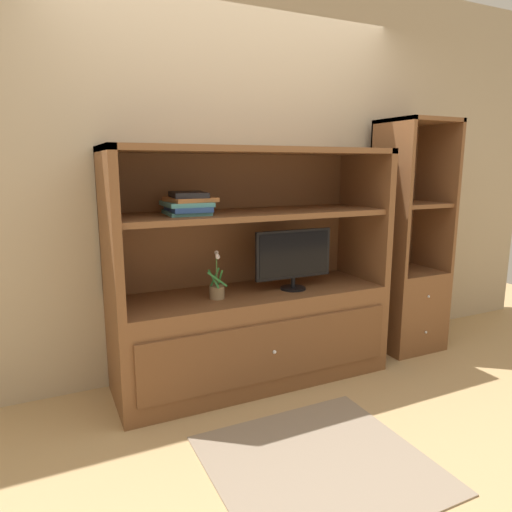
% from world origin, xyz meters
% --- Properties ---
extents(ground_plane, '(8.00, 8.00, 0.00)m').
position_xyz_m(ground_plane, '(0.00, 0.00, 0.00)').
color(ground_plane, tan).
extents(painted_rear_wall, '(6.00, 0.10, 2.80)m').
position_xyz_m(painted_rear_wall, '(0.00, 0.75, 1.40)').
color(painted_rear_wall, tan).
rests_on(painted_rear_wall, ground_plane).
extents(area_rug, '(1.05, 0.99, 0.01)m').
position_xyz_m(area_rug, '(-0.11, -0.60, 0.01)').
color(area_rug, gray).
rests_on(area_rug, ground_plane).
extents(media_console, '(1.85, 0.62, 1.57)m').
position_xyz_m(media_console, '(0.00, 0.41, 0.48)').
color(media_console, brown).
rests_on(media_console, ground_plane).
extents(tv_monitor, '(0.56, 0.17, 0.41)m').
position_xyz_m(tv_monitor, '(0.27, 0.33, 0.85)').
color(tv_monitor, black).
rests_on(tv_monitor, media_console).
extents(potted_plant, '(0.12, 0.13, 0.31)m').
position_xyz_m(potted_plant, '(-0.28, 0.34, 0.69)').
color(potted_plant, '#8C7251').
rests_on(potted_plant, media_console).
extents(magazine_stack, '(0.30, 0.33, 0.14)m').
position_xyz_m(magazine_stack, '(-0.43, 0.40, 1.23)').
color(magazine_stack, teal).
rests_on(magazine_stack, media_console).
extents(bookshelf_tall, '(0.50, 0.46, 1.80)m').
position_xyz_m(bookshelf_tall, '(1.37, 0.41, 0.58)').
color(bookshelf_tall, brown).
rests_on(bookshelf_tall, ground_plane).
extents(upright_book_row, '(0.11, 0.18, 0.23)m').
position_xyz_m(upright_book_row, '(1.24, 0.40, 1.28)').
color(upright_book_row, black).
rests_on(upright_book_row, bookshelf_tall).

